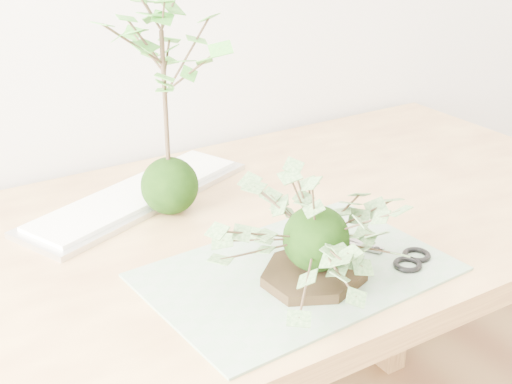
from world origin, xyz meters
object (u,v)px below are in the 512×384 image
at_px(ivy_kokedama, 317,210).
at_px(keyboard, 137,196).
at_px(desk, 195,287).
at_px(maple_kokedama, 162,46).

xyz_separation_m(ivy_kokedama, keyboard, (-0.10, 0.38, -0.10)).
height_order(ivy_kokedama, keyboard, ivy_kokedama).
distance_m(desk, ivy_kokedama, 0.29).
height_order(desk, ivy_kokedama, ivy_kokedama).
xyz_separation_m(desk, maple_kokedama, (0.01, 0.11, 0.37)).
xyz_separation_m(desk, keyboard, (-0.02, 0.18, 0.10)).
bearing_deg(ivy_kokedama, maple_kokedama, 103.67).
relative_size(ivy_kokedama, maple_kokedama, 0.80).
bearing_deg(maple_kokedama, keyboard, 111.78).
height_order(maple_kokedama, keyboard, maple_kokedama).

